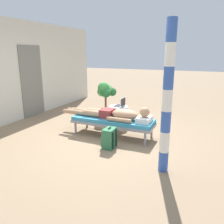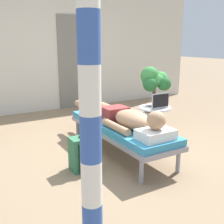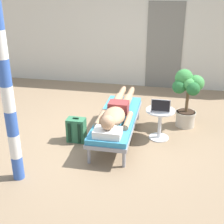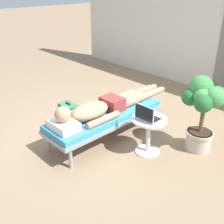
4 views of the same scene
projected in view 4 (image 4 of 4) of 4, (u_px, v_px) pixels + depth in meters
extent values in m
plane|color=#8C7256|center=(102.00, 130.00, 4.37)|extent=(40.00, 40.00, 0.00)
cube|color=beige|center=(215.00, 25.00, 5.42)|extent=(7.60, 0.20, 2.70)
cylinder|color=gray|center=(131.00, 107.00, 4.81)|extent=(0.05, 0.05, 0.28)
cylinder|color=gray|center=(154.00, 117.00, 4.47)|extent=(0.05, 0.05, 0.28)
cylinder|color=gray|center=(49.00, 142.00, 3.78)|extent=(0.05, 0.05, 0.28)
cylinder|color=gray|center=(71.00, 158.00, 3.44)|extent=(0.05, 0.05, 0.28)
cube|color=gray|center=(105.00, 119.00, 4.05)|extent=(0.62, 1.87, 0.06)
cube|color=teal|center=(105.00, 114.00, 4.02)|extent=(0.60, 1.83, 0.08)
cube|color=white|center=(64.00, 125.00, 3.53)|extent=(0.40, 0.28, 0.11)
sphere|color=tan|center=(63.00, 114.00, 3.46)|extent=(0.21, 0.21, 0.21)
ellipsoid|color=tan|center=(90.00, 111.00, 3.77)|extent=(0.35, 0.60, 0.23)
cylinder|color=tan|center=(83.00, 109.00, 3.98)|extent=(0.09, 0.55, 0.09)
cylinder|color=tan|center=(103.00, 120.00, 3.69)|extent=(0.09, 0.55, 0.09)
cube|color=maroon|center=(112.00, 103.00, 4.05)|extent=(0.33, 0.26, 0.19)
cylinder|color=tan|center=(124.00, 97.00, 4.32)|extent=(0.15, 0.42, 0.15)
cylinder|color=tan|center=(142.00, 91.00, 4.59)|extent=(0.11, 0.44, 0.11)
ellipsoid|color=tan|center=(153.00, 87.00, 4.77)|extent=(0.09, 0.20, 0.10)
cylinder|color=tan|center=(132.00, 100.00, 4.21)|extent=(0.15, 0.42, 0.15)
cylinder|color=tan|center=(150.00, 94.00, 4.48)|extent=(0.11, 0.44, 0.11)
ellipsoid|color=tan|center=(161.00, 90.00, 4.66)|extent=(0.09, 0.20, 0.10)
cylinder|color=silver|center=(147.00, 151.00, 3.82)|extent=(0.34, 0.34, 0.02)
cylinder|color=silver|center=(148.00, 136.00, 3.71)|extent=(0.06, 0.06, 0.48)
cylinder|color=silver|center=(149.00, 119.00, 3.59)|extent=(0.48, 0.48, 0.02)
cube|color=silver|center=(149.00, 118.00, 3.59)|extent=(0.31, 0.22, 0.02)
cube|color=black|center=(150.00, 117.00, 3.59)|extent=(0.27, 0.15, 0.00)
cube|color=silver|center=(144.00, 113.00, 3.46)|extent=(0.31, 0.01, 0.21)
cube|color=black|center=(144.00, 113.00, 3.46)|extent=(0.29, 0.00, 0.19)
cube|color=#33724C|center=(69.00, 115.00, 4.39)|extent=(0.30, 0.20, 0.40)
cube|color=#33724C|center=(75.00, 117.00, 4.49)|extent=(0.22, 0.04, 0.18)
cube|color=black|center=(60.00, 116.00, 4.37)|extent=(0.04, 0.02, 0.34)
cube|color=black|center=(66.00, 119.00, 4.26)|extent=(0.04, 0.02, 0.34)
cube|color=black|center=(68.00, 103.00, 4.29)|extent=(0.10, 0.02, 0.02)
cylinder|color=#BFB29E|center=(198.00, 140.00, 3.83)|extent=(0.34, 0.34, 0.28)
cylinder|color=#BFB29E|center=(200.00, 133.00, 3.77)|extent=(0.37, 0.37, 0.04)
cylinder|color=#332319|center=(200.00, 131.00, 3.76)|extent=(0.31, 0.31, 0.01)
cylinder|color=brown|center=(202.00, 116.00, 3.66)|extent=(0.06, 0.06, 0.48)
sphere|color=#429347|center=(215.00, 97.00, 3.44)|extent=(0.28, 0.28, 0.28)
sphere|color=#23602D|center=(217.00, 96.00, 3.53)|extent=(0.26, 0.26, 0.26)
sphere|color=#429347|center=(208.00, 96.00, 3.63)|extent=(0.25, 0.25, 0.25)
sphere|color=#38843D|center=(201.00, 87.00, 3.56)|extent=(0.32, 0.32, 0.32)
sphere|color=#23602D|center=(190.00, 97.00, 3.60)|extent=(0.24, 0.24, 0.24)
sphere|color=#429347|center=(202.00, 96.00, 3.47)|extent=(0.22, 0.22, 0.22)
sphere|color=#23602D|center=(203.00, 104.00, 3.39)|extent=(0.23, 0.23, 0.23)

